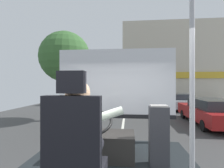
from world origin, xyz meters
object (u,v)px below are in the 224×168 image
at_px(steering_console, 100,144).
at_px(parked_car_red, 210,111).
at_px(handrail_pole, 192,92).
at_px(parked_car_green, 154,93).
at_px(fare_box, 159,135).
at_px(driver_seat, 76,158).
at_px(parked_car_charcoal, 166,95).
at_px(bus_driver, 79,134).
at_px(parked_car_silver, 178,101).

relative_size(steering_console, parked_car_red, 0.25).
height_order(handrail_pole, parked_car_green, handrail_pole).
distance_m(parked_car_red, parked_car_green, 17.15).
xyz_separation_m(fare_box, parked_car_red, (3.61, 6.33, -0.60)).
bearing_deg(driver_seat, fare_box, 51.07).
distance_m(steering_console, handrail_pole, 1.79).
bearing_deg(parked_car_green, parked_car_charcoal, -86.58).
height_order(steering_console, fare_box, fare_box).
bearing_deg(fare_box, bus_driver, -132.02).
bearing_deg(parked_car_charcoal, parked_car_green, 93.42).
bearing_deg(parked_car_red, handrail_pole, -115.48).
xyz_separation_m(steering_console, parked_car_charcoal, (4.69, 16.89, -0.28)).
relative_size(fare_box, parked_car_silver, 0.22).
bearing_deg(parked_car_green, handrail_pole, -97.67).
distance_m(bus_driver, steering_console, 1.27).
distance_m(fare_box, parked_car_red, 7.31).
distance_m(bus_driver, parked_car_charcoal, 18.67).
bearing_deg(parked_car_red, driver_seat, -121.19).
bearing_deg(handrail_pole, parked_car_red, 64.52).
distance_m(handrail_pole, parked_car_silver, 13.11).
xyz_separation_m(steering_console, handrail_pole, (1.01, -1.17, 0.90)).
xyz_separation_m(steering_console, parked_car_green, (4.31, 23.31, -0.41)).
bearing_deg(steering_console, handrail_pole, -49.11).
relative_size(handrail_pole, parked_car_green, 0.51).
bearing_deg(driver_seat, parked_car_charcoal, 75.52).
height_order(steering_console, parked_car_red, steering_console).
bearing_deg(parked_car_green, bus_driver, -99.98).
height_order(steering_console, handrail_pole, handrail_pole).
bearing_deg(parked_car_charcoal, parked_car_red, -90.99).
relative_size(parked_car_red, parked_car_silver, 1.10).
xyz_separation_m(bus_driver, parked_car_green, (4.31, 24.48, -0.92)).
xyz_separation_m(driver_seat, steering_console, (0.00, 1.28, -0.33)).
bearing_deg(parked_car_green, parked_car_red, -89.33).
distance_m(fare_box, parked_car_charcoal, 17.48).
bearing_deg(fare_box, parked_car_silver, 72.99).
bearing_deg(bus_driver, driver_seat, -90.00).
distance_m(parked_car_silver, parked_car_charcoal, 5.48).
xyz_separation_m(steering_console, parked_car_red, (4.51, 6.17, -0.38)).
bearing_deg(parked_car_charcoal, driver_seat, -104.48).
xyz_separation_m(driver_seat, parked_car_red, (4.51, 7.44, -0.71)).
bearing_deg(parked_car_red, parked_car_charcoal, 89.01).
relative_size(bus_driver, fare_box, 0.94).
distance_m(parked_car_silver, parked_car_green, 11.90).
distance_m(steering_console, parked_car_green, 23.71).
distance_m(driver_seat, fare_box, 1.43).
xyz_separation_m(bus_driver, parked_car_silver, (4.44, 12.58, -0.90)).
xyz_separation_m(parked_car_red, parked_car_charcoal, (0.19, 10.72, 0.10)).
distance_m(parked_car_red, parked_car_charcoal, 10.72).
xyz_separation_m(driver_seat, handrail_pole, (1.01, 0.11, 0.57)).
distance_m(steering_console, parked_car_red, 7.65).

